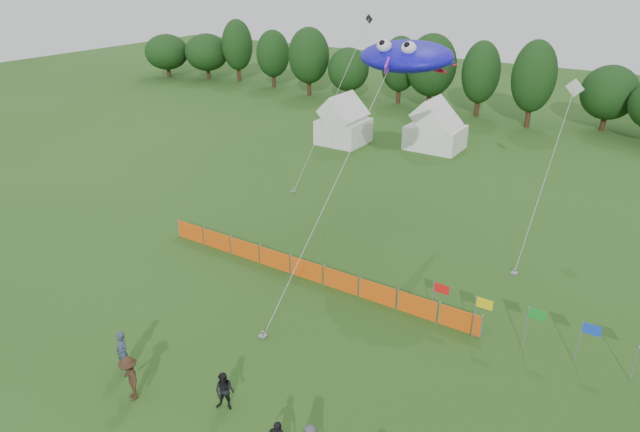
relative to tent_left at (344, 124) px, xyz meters
The scene contains 12 objects.
ground 32.65m from the tent_left, 66.35° to the right, with size 160.00×160.00×0.00m, color #234C16.
treeline 21.18m from the tent_left, 45.72° to the left, with size 104.57×8.78×8.36m.
tent_left is the anchor object (origin of this frame).
tent_right 7.85m from the tent_left, 20.94° to the left, with size 4.55×3.64×3.21m.
barrier_fence 23.49m from the tent_left, 63.62° to the right, with size 17.90×0.06×1.00m.
flag_row 30.44m from the tent_left, 43.09° to the right, with size 10.73×0.72×2.05m.
spectator_a 31.88m from the tent_left, 74.62° to the right, with size 0.65×0.43×1.78m, color #313D52.
spectator_b 32.87m from the tent_left, 66.46° to the right, with size 0.74×0.58×1.52m, color black.
spectator_c 33.10m from the tent_left, 72.61° to the right, with size 1.16×0.67×1.79m, color #382416.
stingray_kite 19.96m from the tent_left, 48.73° to the right, with size 6.29×19.39×11.15m.
small_kite_white 21.59m from the tent_left, 26.23° to the right, with size 1.08×8.39×8.67m.
small_kite_dark 7.80m from the tent_left, 64.80° to the right, with size 0.89×11.11×10.92m.
Camera 1 is at (11.48, -11.66, 14.71)m, focal length 32.00 mm.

